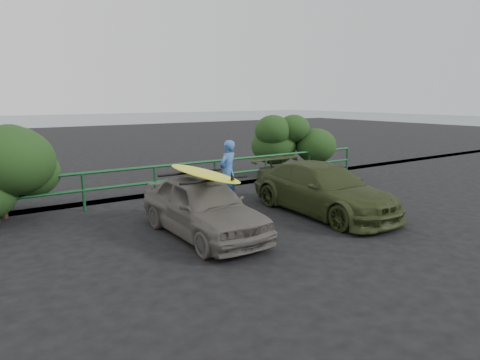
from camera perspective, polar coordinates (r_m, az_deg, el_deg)
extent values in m
plane|color=black|center=(9.03, 7.69, -8.15)|extent=(80.00, 80.00, 0.00)
imported|color=#5F5A55|center=(9.21, -4.98, -3.55)|extent=(1.53, 3.76, 1.28)
imported|color=#2F3B1A|center=(11.15, 11.00, -1.17)|extent=(1.90, 4.43, 1.27)
imported|color=#3D6CB7|center=(12.10, -1.63, 1.16)|extent=(0.75, 0.63, 1.77)
ellipsoid|color=#EEFB1A|center=(9.05, -5.05, 0.94)|extent=(0.60, 2.81, 0.08)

